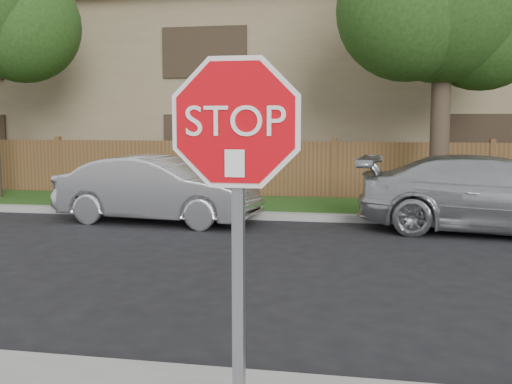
# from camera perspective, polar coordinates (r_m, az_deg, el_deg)

# --- Properties ---
(ground) EXTENTS (90.00, 90.00, 0.00)m
(ground) POSITION_cam_1_polar(r_m,az_deg,el_deg) (5.24, -0.25, -17.53)
(ground) COLOR black
(ground) RESTS_ON ground
(far_curb) EXTENTS (70.00, 0.30, 0.15)m
(far_curb) POSITION_cam_1_polar(r_m,az_deg,el_deg) (13.04, 6.57, -2.43)
(far_curb) COLOR gray
(far_curb) RESTS_ON ground
(grass_strip) EXTENTS (70.00, 3.00, 0.12)m
(grass_strip) POSITION_cam_1_polar(r_m,az_deg,el_deg) (14.67, 7.04, -1.47)
(grass_strip) COLOR #1E4714
(grass_strip) RESTS_ON ground
(fence) EXTENTS (70.00, 0.12, 1.60)m
(fence) POSITION_cam_1_polar(r_m,az_deg,el_deg) (16.17, 7.44, 1.93)
(fence) COLOR brown
(fence) RESTS_ON ground
(apartment_building) EXTENTS (35.20, 9.20, 7.20)m
(apartment_building) POSITION_cam_1_polar(r_m,az_deg,el_deg) (21.75, 8.42, 10.35)
(apartment_building) COLOR #857152
(apartment_building) RESTS_ON ground
(stop_sign) EXTENTS (1.01, 0.13, 2.55)m
(stop_sign) POSITION_cam_1_polar(r_m,az_deg,el_deg) (3.30, -1.87, 1.06)
(stop_sign) COLOR gray
(stop_sign) RESTS_ON sidewalk_near
(sedan_left) EXTENTS (4.43, 1.96, 1.41)m
(sedan_left) POSITION_cam_1_polar(r_m,az_deg,el_deg) (12.86, -9.31, 0.23)
(sedan_left) COLOR #BCBDC2
(sedan_left) RESTS_ON ground
(sedan_right) EXTENTS (5.35, 2.70, 1.49)m
(sedan_right) POSITION_cam_1_polar(r_m,az_deg,el_deg) (12.38, 21.72, -0.23)
(sedan_right) COLOR #B0B4B7
(sedan_right) RESTS_ON ground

